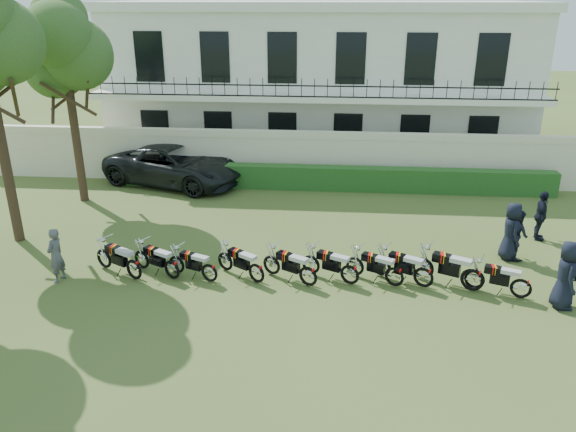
% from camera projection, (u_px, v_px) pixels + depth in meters
% --- Properties ---
extents(ground, '(100.00, 100.00, 0.00)m').
position_uv_depth(ground, '(300.00, 264.00, 17.14)').
color(ground, '#425321').
rests_on(ground, ground).
extents(perimeter_wall, '(30.00, 0.35, 2.30)m').
position_uv_depth(perimeter_wall, '(313.00, 157.00, 24.13)').
color(perimeter_wall, beige).
rests_on(perimeter_wall, ground).
extents(hedge, '(18.00, 0.60, 1.00)m').
position_uv_depth(hedge, '(335.00, 178.00, 23.55)').
color(hedge, '#1B4619').
rests_on(hedge, ground).
extents(building, '(20.40, 9.60, 7.40)m').
position_uv_depth(building, '(319.00, 78.00, 28.73)').
color(building, white).
rests_on(building, ground).
extents(tree_west_near, '(3.40, 3.20, 7.90)m').
position_uv_depth(tree_west_near, '(64.00, 48.00, 20.36)').
color(tree_west_near, '#473323').
rests_on(tree_west_near, ground).
extents(motorcycle_0, '(1.72, 1.02, 1.04)m').
position_uv_depth(motorcycle_0, '(133.00, 265.00, 16.02)').
color(motorcycle_0, black).
rests_on(motorcycle_0, ground).
extents(motorcycle_1, '(1.63, 0.93, 0.98)m').
position_uv_depth(motorcycle_1, '(172.00, 265.00, 16.06)').
color(motorcycle_1, black).
rests_on(motorcycle_1, ground).
extents(motorcycle_2, '(1.61, 0.78, 0.93)m').
position_uv_depth(motorcycle_2, '(209.00, 269.00, 15.91)').
color(motorcycle_2, black).
rests_on(motorcycle_2, ground).
extents(motorcycle_3, '(1.56, 1.07, 0.99)m').
position_uv_depth(motorcycle_3, '(256.00, 269.00, 15.84)').
color(motorcycle_3, black).
rests_on(motorcycle_3, ground).
extents(motorcycle_4, '(1.66, 0.99, 1.01)m').
position_uv_depth(motorcycle_4, '(308.00, 272.00, 15.65)').
color(motorcycle_4, black).
rests_on(motorcycle_4, ground).
extents(motorcycle_5, '(1.69, 0.91, 1.00)m').
position_uv_depth(motorcycle_5, '(350.00, 270.00, 15.76)').
color(motorcycle_5, black).
rests_on(motorcycle_5, ground).
extents(motorcycle_6, '(1.63, 0.93, 0.98)m').
position_uv_depth(motorcycle_6, '(395.00, 272.00, 15.65)').
color(motorcycle_6, black).
rests_on(motorcycle_6, ground).
extents(motorcycle_7, '(1.69, 0.97, 1.01)m').
position_uv_depth(motorcycle_7, '(424.00, 273.00, 15.59)').
color(motorcycle_7, black).
rests_on(motorcycle_7, ground).
extents(motorcycle_8, '(1.88, 1.02, 1.12)m').
position_uv_depth(motorcycle_8, '(473.00, 275.00, 15.38)').
color(motorcycle_8, black).
rests_on(motorcycle_8, ground).
extents(motorcycle_9, '(1.68, 0.79, 0.97)m').
position_uv_depth(motorcycle_9, '(522.00, 284.00, 15.03)').
color(motorcycle_9, black).
rests_on(motorcycle_9, ground).
extents(suv, '(6.61, 4.50, 1.68)m').
position_uv_depth(suv, '(174.00, 165.00, 24.17)').
color(suv, black).
rests_on(suv, ground).
extents(inspector, '(0.49, 0.65, 1.60)m').
position_uv_depth(inspector, '(56.00, 255.00, 15.86)').
color(inspector, '#5E5D63').
rests_on(inspector, ground).
extents(officer_0, '(0.65, 0.95, 1.87)m').
position_uv_depth(officer_0, '(566.00, 275.00, 14.46)').
color(officer_0, black).
rests_on(officer_0, ground).
extents(officer_3, '(0.64, 0.93, 1.83)m').
position_uv_depth(officer_3, '(511.00, 231.00, 17.19)').
color(officer_3, black).
rests_on(officer_3, ground).
extents(officer_4, '(0.79, 0.91, 1.59)m').
position_uv_depth(officer_4, '(517.00, 234.00, 17.28)').
color(officer_4, black).
rests_on(officer_4, ground).
extents(officer_5, '(0.60, 1.06, 1.70)m').
position_uv_depth(officer_5, '(541.00, 216.00, 18.58)').
color(officer_5, black).
rests_on(officer_5, ground).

